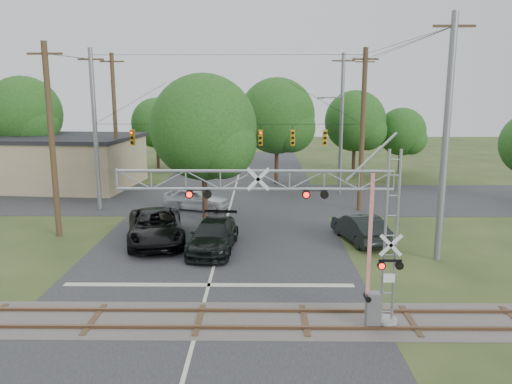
{
  "coord_description": "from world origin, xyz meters",
  "views": [
    {
      "loc": [
        2.34,
        -15.51,
        8.54
      ],
      "look_at": [
        2.1,
        7.5,
        3.88
      ],
      "focal_mm": 35.0,
      "sensor_mm": 36.0,
      "label": 1
    }
  ],
  "objects_px": {
    "crossing_gantry": "(308,219)",
    "commercial_building": "(28,161)",
    "traffic_signal_span": "(241,132)",
    "sedan_silver": "(196,199)",
    "pickup_black": "(156,227)",
    "streetlight": "(339,140)",
    "car_dark": "(213,236)"
  },
  "relations": [
    {
      "from": "crossing_gantry",
      "to": "commercial_building",
      "type": "distance_m",
      "value": 36.2
    },
    {
      "from": "traffic_signal_span",
      "to": "streetlight",
      "type": "relative_size",
      "value": 2.35
    },
    {
      "from": "traffic_signal_span",
      "to": "pickup_black",
      "type": "height_order",
      "value": "traffic_signal_span"
    },
    {
      "from": "sedan_silver",
      "to": "car_dark",
      "type": "bearing_deg",
      "value": -149.33
    },
    {
      "from": "pickup_black",
      "to": "streetlight",
      "type": "xyz_separation_m",
      "value": [
        12.51,
        13.76,
        3.67
      ]
    },
    {
      "from": "pickup_black",
      "to": "sedan_silver",
      "type": "bearing_deg",
      "value": 68.12
    },
    {
      "from": "traffic_signal_span",
      "to": "pickup_black",
      "type": "xyz_separation_m",
      "value": [
        -4.59,
        -8.01,
        -4.74
      ]
    },
    {
      "from": "crossing_gantry",
      "to": "commercial_building",
      "type": "xyz_separation_m",
      "value": [
        -23.05,
        27.86,
        -1.79
      ]
    },
    {
      "from": "traffic_signal_span",
      "to": "sedan_silver",
      "type": "distance_m",
      "value": 5.85
    },
    {
      "from": "crossing_gantry",
      "to": "traffic_signal_span",
      "type": "bearing_deg",
      "value": 99.66
    },
    {
      "from": "traffic_signal_span",
      "to": "sedan_silver",
      "type": "xyz_separation_m",
      "value": [
        -3.29,
        0.07,
        -4.84
      ]
    },
    {
      "from": "pickup_black",
      "to": "streetlight",
      "type": "bearing_deg",
      "value": 34.96
    },
    {
      "from": "crossing_gantry",
      "to": "sedan_silver",
      "type": "relative_size",
      "value": 2.12
    },
    {
      "from": "crossing_gantry",
      "to": "streetlight",
      "type": "bearing_deg",
      "value": 78.74
    },
    {
      "from": "car_dark",
      "to": "sedan_silver",
      "type": "xyz_separation_m",
      "value": [
        -2.16,
        9.5,
        -0.0
      ]
    },
    {
      "from": "pickup_black",
      "to": "streetlight",
      "type": "relative_size",
      "value": 0.81
    },
    {
      "from": "pickup_black",
      "to": "sedan_silver",
      "type": "relative_size",
      "value": 1.38
    },
    {
      "from": "pickup_black",
      "to": "commercial_building",
      "type": "bearing_deg",
      "value": 118.44
    },
    {
      "from": "crossing_gantry",
      "to": "commercial_building",
      "type": "relative_size",
      "value": 0.5
    },
    {
      "from": "pickup_black",
      "to": "car_dark",
      "type": "distance_m",
      "value": 3.73
    },
    {
      "from": "pickup_black",
      "to": "commercial_building",
      "type": "relative_size",
      "value": 0.32
    },
    {
      "from": "sedan_silver",
      "to": "commercial_building",
      "type": "xyz_separation_m",
      "value": [
        -16.63,
        9.43,
        1.49
      ]
    },
    {
      "from": "traffic_signal_span",
      "to": "commercial_building",
      "type": "distance_m",
      "value": 22.33
    },
    {
      "from": "traffic_signal_span",
      "to": "commercial_building",
      "type": "height_order",
      "value": "traffic_signal_span"
    },
    {
      "from": "streetlight",
      "to": "commercial_building",
      "type": "bearing_deg",
      "value": 172.34
    },
    {
      "from": "streetlight",
      "to": "pickup_black",
      "type": "bearing_deg",
      "value": -132.27
    },
    {
      "from": "car_dark",
      "to": "streetlight",
      "type": "relative_size",
      "value": 0.69
    },
    {
      "from": "crossing_gantry",
      "to": "commercial_building",
      "type": "bearing_deg",
      "value": 129.6
    },
    {
      "from": "sedan_silver",
      "to": "streetlight",
      "type": "height_order",
      "value": "streetlight"
    },
    {
      "from": "commercial_building",
      "to": "pickup_black",
      "type": "bearing_deg",
      "value": -43.22
    },
    {
      "from": "sedan_silver",
      "to": "commercial_building",
      "type": "distance_m",
      "value": 19.18
    },
    {
      "from": "pickup_black",
      "to": "commercial_building",
      "type": "distance_m",
      "value": 23.32
    }
  ]
}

